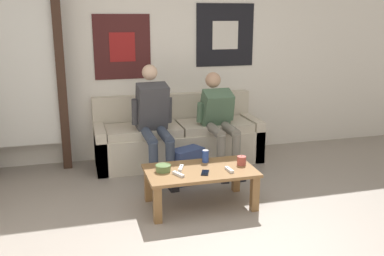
{
  "coord_description": "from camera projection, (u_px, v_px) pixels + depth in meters",
  "views": [
    {
      "loc": [
        -1.1,
        -2.72,
        1.78
      ],
      "look_at": [
        0.04,
        1.42,
        0.65
      ],
      "focal_mm": 40.0,
      "sensor_mm": 36.0,
      "label": 1
    }
  ],
  "objects": [
    {
      "name": "pillar_candle",
      "position": [
        242.0,
        161.0,
        4.16
      ],
      "size": [
        0.09,
        0.09,
        0.1
      ],
      "color": "#B24C42",
      "rests_on": "coffee_table"
    },
    {
      "name": "game_controller_far_center",
      "position": [
        178.0,
        174.0,
        3.89
      ],
      "size": [
        0.09,
        0.15,
        0.03
      ],
      "color": "white",
      "rests_on": "coffee_table"
    },
    {
      "name": "ceramic_bowl",
      "position": [
        163.0,
        168.0,
        3.99
      ],
      "size": [
        0.15,
        0.15,
        0.06
      ],
      "color": "#607F47",
      "rests_on": "coffee_table"
    },
    {
      "name": "game_controller_near_left",
      "position": [
        181.0,
        168.0,
        4.05
      ],
      "size": [
        0.09,
        0.15,
        0.03
      ],
      "color": "white",
      "rests_on": "coffee_table"
    },
    {
      "name": "drink_can_blue",
      "position": [
        205.0,
        156.0,
        4.23
      ],
      "size": [
        0.07,
        0.07,
        0.12
      ],
      "color": "#28479E",
      "rests_on": "coffee_table"
    },
    {
      "name": "door_frame",
      "position": [
        18.0,
        69.0,
        4.76
      ],
      "size": [
        1.0,
        0.1,
        2.15
      ],
      "color": "#382319",
      "rests_on": "ground_plane"
    },
    {
      "name": "couch",
      "position": [
        178.0,
        139.0,
        5.34
      ],
      "size": [
        2.03,
        0.7,
        0.81
      ],
      "color": "beige",
      "rests_on": "ground_plane"
    },
    {
      "name": "wall_back",
      "position": [
        164.0,
        57.0,
        5.38
      ],
      "size": [
        10.0,
        0.07,
        2.55
      ],
      "color": "white",
      "rests_on": "ground_plane"
    },
    {
      "name": "person_seated_teen",
      "position": [
        219.0,
        118.0,
        5.04
      ],
      "size": [
        0.47,
        0.88,
        1.12
      ],
      "color": "gray",
      "rests_on": "ground_plane"
    },
    {
      "name": "cell_phone",
      "position": [
        205.0,
        173.0,
        3.94
      ],
      "size": [
        0.11,
        0.15,
        0.01
      ],
      "color": "black",
      "rests_on": "coffee_table"
    },
    {
      "name": "person_seated_adult",
      "position": [
        154.0,
        118.0,
        4.8
      ],
      "size": [
        0.47,
        0.9,
        1.24
      ],
      "color": "#384256",
      "rests_on": "ground_plane"
    },
    {
      "name": "coffee_table",
      "position": [
        200.0,
        176.0,
        4.06
      ],
      "size": [
        1.03,
        0.59,
        0.37
      ],
      "color": "olive",
      "rests_on": "ground_plane"
    },
    {
      "name": "ground_plane",
      "position": [
        236.0,
        256.0,
        3.27
      ],
      "size": [
        18.0,
        18.0,
        0.0
      ],
      "primitive_type": "plane",
      "color": "gray"
    },
    {
      "name": "game_controller_near_right",
      "position": [
        229.0,
        170.0,
        4.0
      ],
      "size": [
        0.04,
        0.15,
        0.03
      ],
      "color": "white",
      "rests_on": "coffee_table"
    },
    {
      "name": "backpack",
      "position": [
        188.0,
        166.0,
        4.68
      ],
      "size": [
        0.4,
        0.33,
        0.38
      ],
      "color": "navy",
      "rests_on": "ground_plane"
    }
  ]
}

